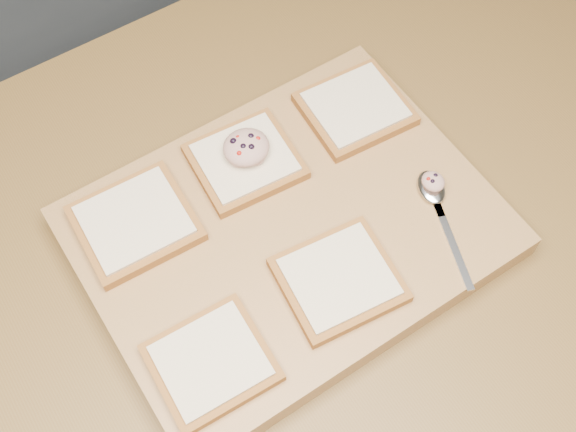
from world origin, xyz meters
name	(u,v)px	position (x,y,z in m)	size (l,w,h in m)	color
ground	(287,406)	(0.00, 0.00, 0.00)	(4.00, 4.00, 0.00)	#515459
island_counter	(286,340)	(0.00, 0.00, 0.45)	(2.00, 0.80, 0.90)	slate
cutting_board	(288,232)	(-0.01, -0.03, 0.92)	(0.47, 0.36, 0.04)	#AA7448
bread_far_left	(135,223)	(-0.17, 0.07, 0.95)	(0.14, 0.12, 0.02)	#A15D29
bread_far_center	(245,161)	(-0.01, 0.07, 0.95)	(0.13, 0.12, 0.02)	#A15D29
bread_far_right	(355,108)	(0.15, 0.06, 0.95)	(0.13, 0.12, 0.02)	#A15D29
bread_near_left	(211,362)	(-0.18, -0.13, 0.95)	(0.12, 0.11, 0.02)	#A15D29
bread_near_center	(339,279)	(-0.01, -0.12, 0.95)	(0.14, 0.13, 0.02)	#A15D29
tuna_salad_dollop	(246,147)	(-0.01, 0.07, 0.97)	(0.06, 0.05, 0.03)	tan
spoon	(434,196)	(0.15, -0.09, 0.94)	(0.07, 0.16, 0.01)	silver
spoon_salad	(433,181)	(0.16, -0.08, 0.96)	(0.03, 0.03, 0.02)	tan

